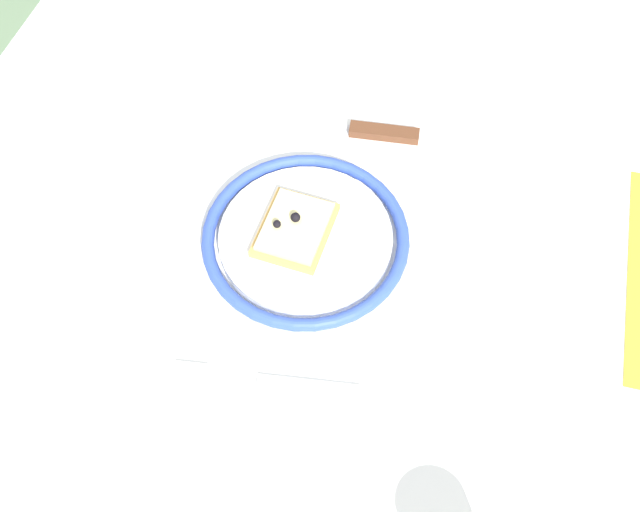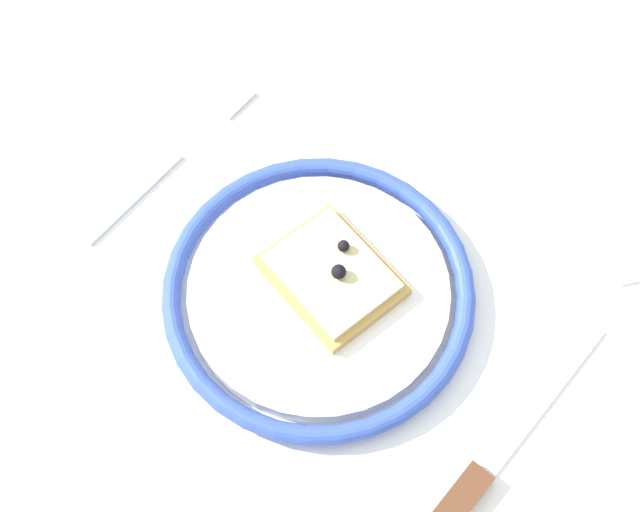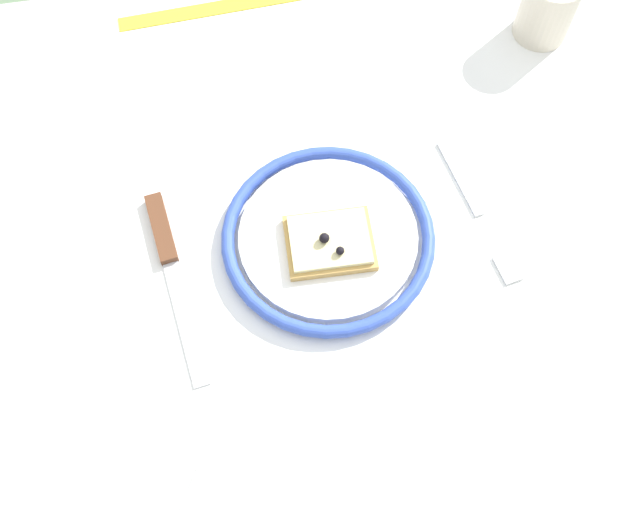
{
  "view_description": "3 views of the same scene",
  "coord_description": "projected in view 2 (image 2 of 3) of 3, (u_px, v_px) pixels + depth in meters",
  "views": [
    {
      "loc": [
        -0.5,
        -0.19,
        1.5
      ],
      "look_at": [
        -0.06,
        -0.06,
        0.74
      ],
      "focal_mm": 44.03,
      "sensor_mm": 36.0,
      "label": 1
    },
    {
      "loc": [
        0.18,
        -0.22,
        1.34
      ],
      "look_at": [
        -0.05,
        -0.01,
        0.73
      ],
      "focal_mm": 48.62,
      "sensor_mm": 36.0,
      "label": 2
    },
    {
      "loc": [
        0.04,
        0.34,
        1.46
      ],
      "look_at": [
        -0.02,
        -0.01,
        0.73
      ],
      "focal_mm": 40.71,
      "sensor_mm": 36.0,
      "label": 3
    }
  ],
  "objects": [
    {
      "name": "ground_plane",
      "position": [
        348.0,
        492.0,
        1.32
      ],
      "size": [
        6.0,
        6.0,
        0.0
      ],
      "primitive_type": "plane",
      "color": "slate"
    },
    {
      "name": "knife",
      "position": [
        472.0,
        484.0,
        0.61
      ],
      "size": [
        0.05,
        0.24,
        0.01
      ],
      "color": "silver",
      "rests_on": "dining_table"
    },
    {
      "name": "plate",
      "position": [
        319.0,
        292.0,
        0.67
      ],
      "size": [
        0.24,
        0.24,
        0.02
      ],
      "color": "white",
      "rests_on": "dining_table"
    },
    {
      "name": "pizza_slice_near",
      "position": [
        332.0,
        275.0,
        0.67
      ],
      "size": [
        0.1,
        0.08,
        0.03
      ],
      "color": "tan",
      "rests_on": "plate"
    },
    {
      "name": "fork",
      "position": [
        172.0,
        159.0,
        0.74
      ],
      "size": [
        0.05,
        0.2,
        0.0
      ],
      "color": "silver",
      "rests_on": "dining_table"
    },
    {
      "name": "dining_table",
      "position": [
        370.0,
        336.0,
        0.75
      ],
      "size": [
        1.05,
        0.94,
        0.71
      ],
      "color": "white",
      "rests_on": "ground_plane"
    }
  ]
}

